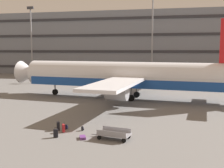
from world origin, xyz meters
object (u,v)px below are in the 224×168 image
(suitcase_orange, at_px, (64,128))
(suitcase_scuffed, at_px, (58,126))
(suitcase_navy, at_px, (56,133))
(backpack_laid_flat, at_px, (83,128))
(suitcase_small, at_px, (83,137))
(baggage_cart, at_px, (114,134))
(backpack_large, at_px, (67,127))
(airliner, at_px, (129,76))

(suitcase_orange, xyz_separation_m, suitcase_scuffed, (-0.72, 0.52, 0.02))
(suitcase_navy, bearing_deg, backpack_laid_flat, 56.81)
(suitcase_navy, relative_size, backpack_laid_flat, 1.76)
(suitcase_orange, bearing_deg, suitcase_scuffed, 144.24)
(suitcase_small, height_order, suitcase_orange, suitcase_orange)
(suitcase_orange, distance_m, backpack_laid_flat, 1.70)
(suitcase_orange, height_order, suitcase_scuffed, suitcase_orange)
(suitcase_small, bearing_deg, baggage_cart, 9.98)
(suitcase_orange, bearing_deg, suitcase_navy, -92.94)
(backpack_large, bearing_deg, suitcase_orange, -83.93)
(suitcase_navy, xyz_separation_m, suitcase_scuffed, (-0.64, 1.98, 0.03))
(suitcase_scuffed, bearing_deg, airliner, 78.18)
(suitcase_navy, bearing_deg, suitcase_scuffed, 108.03)
(suitcase_orange, relative_size, baggage_cart, 0.26)
(suitcase_small, xyz_separation_m, suitcase_scuffed, (-2.89, 1.79, 0.30))
(airliner, xyz_separation_m, baggage_cart, (1.77, -18.52, -2.89))
(suitcase_scuffed, height_order, baggage_cart, suitcase_scuffed)
(suitcase_navy, height_order, backpack_laid_flat, suitcase_navy)
(suitcase_small, height_order, baggage_cart, baggage_cart)
(suitcase_orange, bearing_deg, backpack_large, 96.07)
(suitcase_small, xyz_separation_m, backpack_large, (-2.27, 2.23, 0.11))
(suitcase_scuffed, xyz_separation_m, baggage_cart, (5.36, -1.35, 0.02))
(suitcase_navy, relative_size, suitcase_orange, 0.94)
(suitcase_small, bearing_deg, suitcase_navy, -175.18)
(suitcase_navy, bearing_deg, suitcase_small, 4.82)
(suitcase_small, distance_m, backpack_laid_flat, 2.26)
(suitcase_small, relative_size, backpack_laid_flat, 1.93)
(suitcase_small, height_order, backpack_laid_flat, backpack_laid_flat)
(suitcase_navy, relative_size, suitcase_small, 0.91)
(suitcase_navy, distance_m, baggage_cart, 4.76)
(backpack_large, relative_size, baggage_cart, 0.15)
(airliner, height_order, baggage_cart, airliner)
(suitcase_orange, distance_m, backpack_large, 0.97)
(suitcase_orange, relative_size, backpack_large, 1.76)
(suitcase_small, distance_m, suitcase_orange, 2.53)
(backpack_large, bearing_deg, backpack_laid_flat, -3.31)
(suitcase_navy, bearing_deg, baggage_cart, 7.55)
(suitcase_navy, bearing_deg, airliner, 81.25)
(backpack_large, bearing_deg, suitcase_navy, -89.37)
(suitcase_small, bearing_deg, backpack_large, 135.51)
(baggage_cart, bearing_deg, suitcase_small, -170.02)
(suitcase_small, xyz_separation_m, suitcase_orange, (-2.17, 1.27, 0.28))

